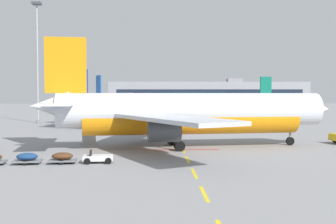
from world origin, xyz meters
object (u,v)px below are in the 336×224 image
object	(u,v)px
airliner_mid_left	(117,108)
airliner_far_center	(231,102)
uld_cargo_container	(89,137)
airliner_far_right	(113,100)
airliner_foreground	(187,113)
apron_light_mast_near	(37,48)
baggage_train	(45,158)

from	to	relation	value
airliner_mid_left	airliner_far_center	bearing A→B (deg)	54.34
airliner_far_center	uld_cargo_container	xyz separation A→B (m)	(-30.85, -73.60, -2.94)
airliner_far_center	airliner_far_right	bearing A→B (deg)	166.62
airliner_foreground	apron_light_mast_near	distance (m)	50.74
airliner_far_right	uld_cargo_container	size ratio (longest dim) A/B	19.15
airliner_mid_left	airliner_far_right	xyz separation A→B (m)	(-6.25, 50.90, 0.72)
airliner_mid_left	uld_cargo_container	bearing A→B (deg)	-91.02
airliner_mid_left	apron_light_mast_near	bearing A→B (deg)	162.37
airliner_far_right	apron_light_mast_near	xyz separation A→B (m)	(-10.90, -45.45, 11.54)
airliner_far_center	apron_light_mast_near	distance (m)	61.18
baggage_train	uld_cargo_container	world-z (taller)	uld_cargo_container
airliner_foreground	uld_cargo_container	distance (m)	12.67
baggage_train	apron_light_mast_near	bearing A→B (deg)	106.46
uld_cargo_container	apron_light_mast_near	xyz separation A→B (m)	(-16.59, 36.83, 14.84)
baggage_train	uld_cargo_container	size ratio (longest dim) A/B	6.47
airliner_far_right	apron_light_mast_near	distance (m)	48.15
airliner_mid_left	airliner_far_right	world-z (taller)	airliner_far_right
airliner_mid_left	uld_cargo_container	xyz separation A→B (m)	(-0.56, -31.38, -2.57)
airliner_foreground	uld_cargo_container	world-z (taller)	airliner_foreground
apron_light_mast_near	uld_cargo_container	bearing A→B (deg)	-65.75
apron_light_mast_near	airliner_far_right	bearing A→B (deg)	76.52
airliner_far_center	uld_cargo_container	bearing A→B (deg)	-112.74
airliner_foreground	apron_light_mast_near	xyz separation A→B (m)	(-28.32, 40.45, 11.69)
airliner_mid_left	airliner_far_center	world-z (taller)	airliner_far_center
airliner_far_center	apron_light_mast_near	xyz separation A→B (m)	(-47.44, -36.76, 11.90)
airliner_mid_left	airliner_far_center	distance (m)	51.96
baggage_train	airliner_far_center	bearing A→B (deg)	69.77
airliner_far_right	uld_cargo_container	xyz separation A→B (m)	(5.69, -82.28, -3.30)
airliner_far_center	baggage_train	distance (m)	93.65
airliner_far_right	airliner_foreground	bearing A→B (deg)	-78.53
airliner_far_right	uld_cargo_container	bearing A→B (deg)	-86.04
airliner_mid_left	apron_light_mast_near	world-z (taller)	apron_light_mast_near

